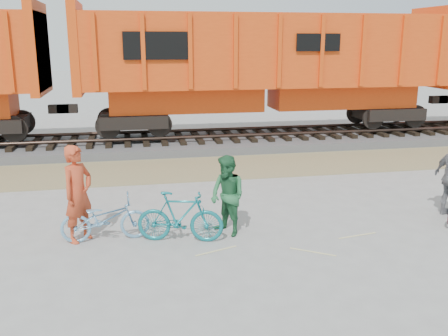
% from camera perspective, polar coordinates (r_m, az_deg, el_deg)
% --- Properties ---
extents(ground, '(120.00, 120.00, 0.00)m').
position_cam_1_polar(ground, '(10.61, 3.71, -7.31)').
color(ground, '#9E9E99').
rests_on(ground, ground).
extents(gravel_strip, '(120.00, 3.00, 0.02)m').
position_cam_1_polar(gravel_strip, '(15.73, -1.34, 0.02)').
color(gravel_strip, '#91835A').
rests_on(gravel_strip, ground).
extents(ballast_bed, '(120.00, 4.00, 0.30)m').
position_cam_1_polar(ballast_bed, '(19.07, -3.11, 3.00)').
color(ballast_bed, slate).
rests_on(ballast_bed, ground).
extents(track, '(120.00, 2.60, 0.24)m').
position_cam_1_polar(track, '(19.01, -3.12, 3.95)').
color(track, black).
rests_on(track, ballast_bed).
extents(hopper_car_center, '(14.00, 3.13, 4.65)m').
position_cam_1_polar(hopper_car_center, '(19.27, 4.91, 11.65)').
color(hopper_car_center, black).
rests_on(hopper_car_center, track).
extents(bicycle_blue, '(1.77, 0.68, 0.92)m').
position_cam_1_polar(bicycle_blue, '(10.30, -13.41, -5.64)').
color(bicycle_blue, '#6FA9CF').
rests_on(bicycle_blue, ground).
extents(bicycle_teal, '(1.79, 0.91, 1.04)m').
position_cam_1_polar(bicycle_teal, '(9.98, -5.04, -5.58)').
color(bicycle_teal, '#12727A').
rests_on(bicycle_teal, ground).
extents(person_solo, '(0.82, 0.85, 1.95)m').
position_cam_1_polar(person_solo, '(10.27, -16.35, -2.84)').
color(person_solo, '#C24121').
rests_on(person_solo, ground).
extents(person_man, '(0.95, 1.02, 1.66)m').
position_cam_1_polar(person_man, '(10.21, 0.40, -3.20)').
color(person_man, '#27653B').
rests_on(person_man, ground).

